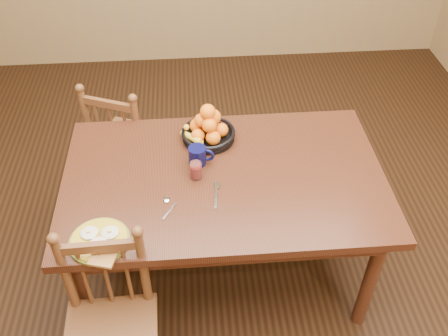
{
  "coord_description": "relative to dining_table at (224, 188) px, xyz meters",
  "views": [
    {
      "loc": [
        -0.14,
        -1.81,
        2.44
      ],
      "look_at": [
        0.0,
        0.0,
        0.8
      ],
      "focal_mm": 40.0,
      "sensor_mm": 36.0,
      "label": 1
    }
  ],
  "objects": [
    {
      "name": "breakfast_plate",
      "position": [
        -0.57,
        -0.39,
        0.1
      ],
      "size": [
        0.26,
        0.3,
        0.04
      ],
      "color": "#59601E",
      "rests_on": "dining_table"
    },
    {
      "name": "chair_near",
      "position": [
        -0.55,
        -0.6,
        -0.23
      ],
      "size": [
        0.42,
        0.4,
        0.9
      ],
      "rotation": [
        0.0,
        0.0,
        0.03
      ],
      "color": "#513218",
      "rests_on": "ground"
    },
    {
      "name": "juice_glass",
      "position": [
        -0.14,
        -0.0,
        0.13
      ],
      "size": [
        0.06,
        0.06,
        0.09
      ],
      "color": "silver",
      "rests_on": "dining_table"
    },
    {
      "name": "chair_far",
      "position": [
        -0.56,
        0.7,
        -0.23
      ],
      "size": [
        0.52,
        0.51,
        0.89
      ],
      "rotation": [
        0.0,
        0.0,
        2.75
      ],
      "color": "#513218",
      "rests_on": "ground"
    },
    {
      "name": "room",
      "position": [
        0.0,
        0.0,
        0.68
      ],
      "size": [
        4.52,
        5.02,
        2.72
      ],
      "color": "black",
      "rests_on": "ground"
    },
    {
      "name": "fork",
      "position": [
        -0.05,
        -0.13,
        0.09
      ],
      "size": [
        0.04,
        0.18,
        0.0
      ],
      "rotation": [
        0.0,
        0.0,
        -0.07
      ],
      "color": "silver",
      "rests_on": "dining_table"
    },
    {
      "name": "spoon",
      "position": [
        -0.28,
        -0.17,
        0.09
      ],
      "size": [
        0.07,
        0.15,
        0.01
      ],
      "rotation": [
        0.0,
        0.0,
        -0.55
      ],
      "color": "silver",
      "rests_on": "dining_table"
    },
    {
      "name": "fruit_bowl",
      "position": [
        -0.06,
        0.3,
        0.15
      ],
      "size": [
        0.29,
        0.29,
        0.22
      ],
      "color": "black",
      "rests_on": "dining_table"
    },
    {
      "name": "coffee_mug",
      "position": [
        -0.12,
        0.1,
        0.14
      ],
      "size": [
        0.13,
        0.09,
        0.1
      ],
      "color": "#090A32",
      "rests_on": "dining_table"
    },
    {
      "name": "dining_table",
      "position": [
        0.0,
        0.0,
        0.0
      ],
      "size": [
        1.6,
        1.0,
        0.75
      ],
      "color": "black",
      "rests_on": "ground"
    }
  ]
}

